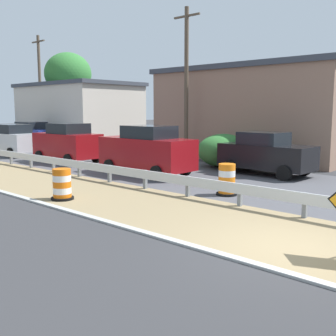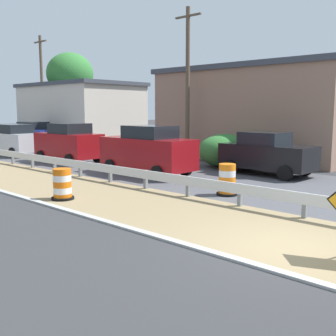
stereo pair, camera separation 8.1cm
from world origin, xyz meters
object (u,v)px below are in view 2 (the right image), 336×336
object	(u,v)px
car_trailing_far_lane	(69,143)
car_distant_c	(267,154)
traffic_barrel_close	(62,186)
utility_pole_mid	(42,89)
car_trailing_near_lane	(35,135)
utility_pole_near	(188,82)
car_distant_b	(14,140)
traffic_barrel_nearest	(227,181)
car_lead_near_lane	(147,150)

from	to	relation	value
car_trailing_far_lane	car_distant_c	world-z (taller)	car_trailing_far_lane
traffic_barrel_close	utility_pole_mid	world-z (taller)	utility_pole_mid
car_trailing_near_lane	utility_pole_near	world-z (taller)	utility_pole_near
car_distant_b	car_trailing_near_lane	bearing A→B (deg)	-44.37
car_trailing_far_lane	car_distant_c	distance (m)	10.88
traffic_barrel_nearest	utility_pole_mid	bearing A→B (deg)	73.42
car_trailing_far_lane	utility_pole_near	world-z (taller)	utility_pole_near
car_trailing_near_lane	utility_pole_mid	size ratio (longest dim) A/B	0.52
traffic_barrel_nearest	car_trailing_near_lane	world-z (taller)	car_trailing_near_lane
car_distant_b	utility_pole_near	xyz separation A→B (m)	(5.54, -9.95, 3.45)
car_distant_c	car_trailing_far_lane	bearing A→B (deg)	-159.50
car_trailing_far_lane	car_distant_c	bearing A→B (deg)	-162.77
traffic_barrel_close	car_distant_b	distance (m)	14.70
car_trailing_near_lane	car_distant_c	size ratio (longest dim) A/B	1.11
traffic_barrel_nearest	car_lead_near_lane	bearing A→B (deg)	75.74
utility_pole_mid	car_trailing_near_lane	bearing A→B (deg)	-134.07
car_trailing_far_lane	utility_pole_near	distance (m)	7.50
car_trailing_near_lane	car_distant_b	size ratio (longest dim) A/B	1.02
traffic_barrel_nearest	car_distant_c	xyz separation A→B (m)	(4.90, 1.23, 0.47)
utility_pole_near	utility_pole_mid	size ratio (longest dim) A/B	0.95
traffic_barrel_nearest	car_trailing_far_lane	size ratio (longest dim) A/B	0.26
traffic_barrel_close	utility_pole_mid	xyz separation A→B (m)	(11.21, 19.98, 4.19)
traffic_barrel_close	car_lead_near_lane	distance (m)	5.79
car_trailing_near_lane	utility_pole_mid	world-z (taller)	utility_pole_mid
utility_pole_near	utility_pole_mid	world-z (taller)	utility_pole_mid
utility_pole_near	utility_pole_mid	xyz separation A→B (m)	(0.38, 16.24, 0.21)
car_trailing_near_lane	car_distant_c	world-z (taller)	car_trailing_near_lane
car_lead_near_lane	utility_pole_mid	world-z (taller)	utility_pole_mid
car_lead_near_lane	car_trailing_near_lane	bearing A→B (deg)	-11.76
car_distant_b	car_distant_c	world-z (taller)	car_distant_b
car_lead_near_lane	utility_pole_near	size ratio (longest dim) A/B	0.54
traffic_barrel_close	car_distant_b	size ratio (longest dim) A/B	0.22
car_trailing_far_lane	car_distant_b	distance (m)	5.76
traffic_barrel_close	utility_pole_near	distance (m)	12.13
car_distant_b	utility_pole_near	distance (m)	11.90
car_distant_c	utility_pole_near	size ratio (longest dim) A/B	0.49
car_trailing_near_lane	utility_pole_mid	distance (m)	4.77
traffic_barrel_nearest	utility_pole_near	distance (m)	10.65
traffic_barrel_nearest	car_lead_near_lane	xyz separation A→B (m)	(1.33, 5.23, 0.61)
car_trailing_far_lane	utility_pole_near	xyz separation A→B (m)	(5.22, -4.21, 3.36)
car_lead_near_lane	utility_pole_mid	xyz separation A→B (m)	(5.69, 18.34, 3.55)
traffic_barrel_nearest	car_trailing_far_lane	distance (m)	11.65
car_trailing_far_lane	car_distant_b	world-z (taller)	car_trailing_far_lane
car_distant_b	car_lead_near_lane	bearing A→B (deg)	179.53
car_distant_c	utility_pole_near	world-z (taller)	utility_pole_near
car_trailing_near_lane	traffic_barrel_nearest	bearing A→B (deg)	-13.07
traffic_barrel_nearest	car_distant_b	bearing A→B (deg)	86.35
car_trailing_near_lane	utility_pole_near	xyz separation A→B (m)	(1.75, -14.03, 3.45)
car_distant_b	utility_pole_mid	size ratio (longest dim) A/B	0.51
car_trailing_far_lane	car_lead_near_lane	bearing A→B (deg)	177.74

